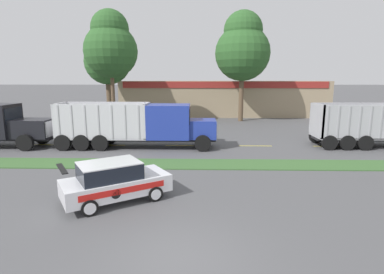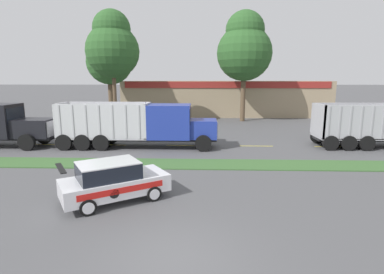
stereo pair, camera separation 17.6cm
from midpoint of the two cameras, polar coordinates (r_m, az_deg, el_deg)
name	(u,v)px [view 1 (the left image)]	position (r m, az deg, el deg)	size (l,w,h in m)	color
ground_plane	(179,258)	(8.74, -3.21, -22.10)	(600.00, 600.00, 0.00)	#515154
grass_verge	(190,164)	(17.13, -0.76, -5.17)	(120.00, 2.07, 0.06)	#3D6633
centre_line_2	(37,145)	(25.15, -27.56, -1.30)	(2.40, 0.14, 0.01)	yellow
centre_line_3	(109,145)	(23.03, -15.72, -1.48)	(2.40, 0.14, 0.01)	yellow
centre_line_4	(182,145)	(22.05, -2.18, -1.61)	(2.40, 0.14, 0.01)	yellow
centre_line_5	(255,146)	(22.37, 11.76, -1.66)	(2.40, 0.14, 0.01)	yellow
centre_line_6	(330,146)	(23.94, 24.59, -1.61)	(2.40, 0.14, 0.01)	yellow
dump_truck_lead	(151,126)	(21.34, -8.08, 2.17)	(11.11, 2.60, 3.29)	black
rally_car	(114,181)	(12.34, -14.97, -8.11)	(4.41, 3.74, 1.65)	white
store_building_backdrop	(221,97)	(43.93, 5.48, 7.58)	(26.85, 12.10, 4.60)	#9E896B
tree_behind_left	(111,46)	(31.50, -15.41, 16.45)	(5.21, 5.21, 11.44)	brown
tree_behind_centre	(107,57)	(36.16, -15.99, 14.40)	(5.15, 5.15, 10.65)	brown
tree_behind_right	(243,48)	(35.57, 9.47, 16.42)	(6.19, 6.19, 12.35)	brown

